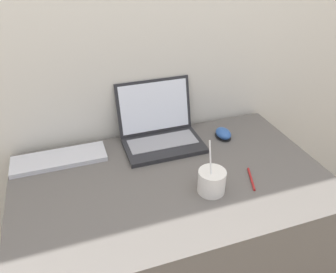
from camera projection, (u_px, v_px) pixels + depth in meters
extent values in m
cube|color=silver|center=(141.00, 24.00, 1.34)|extent=(7.00, 0.04, 2.50)
cube|color=#5B5651|center=(172.00, 243.00, 1.48)|extent=(1.22, 0.73, 0.76)
cube|color=#232326|center=(164.00, 146.00, 1.45)|extent=(0.34, 0.21, 0.02)
cube|color=gray|center=(163.00, 142.00, 1.46)|extent=(0.30, 0.12, 0.00)
cube|color=#232326|center=(154.00, 106.00, 1.49)|extent=(0.34, 0.07, 0.24)
cube|color=white|center=(155.00, 107.00, 1.49)|extent=(0.32, 0.06, 0.21)
cylinder|color=silver|center=(212.00, 181.00, 1.19)|extent=(0.10, 0.10, 0.09)
cylinder|color=black|center=(212.00, 173.00, 1.17)|extent=(0.09, 0.09, 0.01)
cylinder|color=white|center=(211.00, 165.00, 1.14)|extent=(0.02, 0.03, 0.19)
ellipsoid|color=black|center=(223.00, 137.00, 1.53)|extent=(0.07, 0.10, 0.01)
ellipsoid|color=#2D569E|center=(223.00, 133.00, 1.52)|extent=(0.07, 0.09, 0.04)
cube|color=silver|center=(59.00, 159.00, 1.37)|extent=(0.38, 0.13, 0.02)
cylinder|color=#A51E1E|center=(251.00, 179.00, 1.26)|extent=(0.05, 0.13, 0.01)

